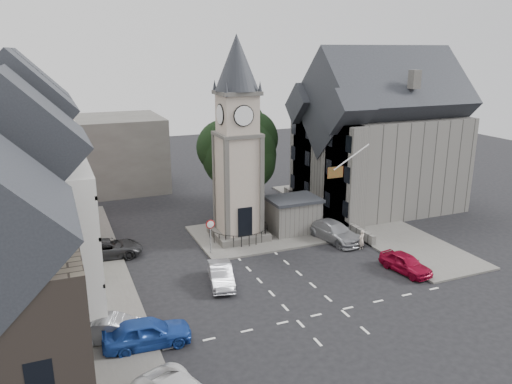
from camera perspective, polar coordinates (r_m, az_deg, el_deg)
name	(u,v)px	position (r m, az deg, el deg)	size (l,w,h in m)	color
ground	(279,277)	(34.88, 2.70, -9.67)	(120.00, 120.00, 0.00)	black
pavement_west	(82,271)	(37.52, -19.24, -8.57)	(6.00, 30.00, 0.14)	#595651
pavement_east	(360,219)	(46.93, 11.84, -3.03)	(6.00, 26.00, 0.14)	#595651
central_island	(255,235)	(42.13, -0.10, -4.88)	(10.00, 8.00, 0.16)	#595651
road_markings	(319,315)	(30.58, 7.22, -13.72)	(20.00, 8.00, 0.01)	silver
clock_tower	(238,141)	(39.43, -2.13, 5.79)	(4.86, 4.86, 16.25)	#4C4944
stone_shelter	(293,215)	(42.52, 4.27, -2.63)	(4.30, 3.30, 3.08)	slate
town_tree	(239,143)	(44.94, -1.97, 5.57)	(7.20, 7.20, 10.80)	black
warning_sign_post	(210,230)	(37.69, -5.23, -4.36)	(0.70, 0.19, 2.85)	black
terrace_pink	(27,157)	(45.21, -24.68, 3.67)	(8.10, 7.60, 12.80)	tan
terrace_cream	(25,179)	(37.40, -24.94, 1.32)	(8.10, 7.60, 12.80)	beige
terrace_tudor	(21,221)	(29.79, -25.24, -3.00)	(8.10, 7.60, 12.00)	silver
backdrop_west	(68,156)	(57.47, -20.66, 3.83)	(20.00, 10.00, 8.00)	#4C4944
east_building	(378,144)	(49.78, 13.75, 5.32)	(14.40, 11.40, 12.60)	slate
east_boundary_wall	(323,212)	(46.96, 7.67, -2.33)	(0.40, 16.00, 0.90)	slate
flagpole	(351,157)	(39.73, 10.85, 3.95)	(3.68, 0.10, 2.74)	white
car_west_blue	(147,332)	(27.79, -12.34, -15.41)	(1.86, 4.62, 1.57)	#1C419E
car_west_silver	(114,329)	(28.65, -15.88, -14.85)	(1.49, 4.28, 1.41)	gray
car_west_grey	(108,249)	(39.23, -16.58, -6.22)	(2.35, 5.10, 1.42)	#28292B
car_island_silver	(221,275)	(33.63, -4.04, -9.43)	(1.44, 4.12, 1.36)	#9E9FA7
car_island_east	(334,231)	(41.33, 8.86, -4.47)	(2.18, 5.37, 1.56)	#9D9FA4
car_east_red	(406,263)	(36.81, 16.72, -7.78)	(1.61, 3.99, 1.36)	maroon
pedestrian	(361,240)	(39.90, 11.96, -5.38)	(0.58, 0.38, 1.58)	beige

